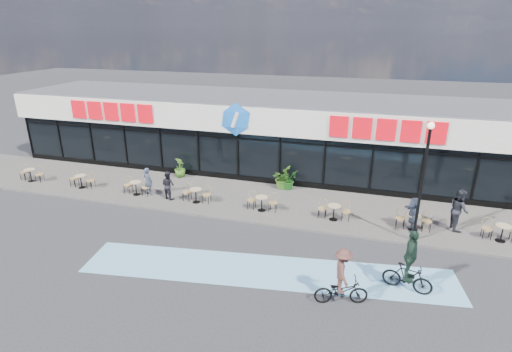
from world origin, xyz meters
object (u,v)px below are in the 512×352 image
Objects in this scene: lamp_post at (423,173)px; pedestrian_a at (413,214)px; potted_plant_right at (288,180)px; potted_plant_left at (180,168)px; patron_right at (168,185)px; cyclist_a at (342,281)px; pedestrian_b at (459,209)px; bistro_set_0 at (32,173)px; potted_plant_mid at (281,178)px; cyclist_b at (409,266)px; patron_left at (148,181)px.

lamp_post is 2.48m from pedestrian_a.
potted_plant_left is at bearing 179.96° from potted_plant_right.
patron_right is 0.74× the size of cyclist_a.
lamp_post reaches higher than potted_plant_right.
pedestrian_b is (1.94, 0.71, 0.16)m from pedestrian_a.
lamp_post is at bearing -3.02° from bistro_set_0.
bistro_set_0 is 14.67m from potted_plant_mid.
patron_right is at bearing -73.91° from potted_plant_left.
lamp_post is at bearing 120.84° from pedestrian_b.
pedestrian_a is (6.70, -3.17, 0.18)m from potted_plant_mid.
lamp_post is 4.23× the size of potted_plant_mid.
cyclist_b is at bearing 177.71° from patron_right.
cyclist_b is (12.94, -4.78, 0.11)m from patron_left.
patron_left is at bearing -156.53° from potted_plant_mid.
patron_right is 0.65× the size of cyclist_b.
lamp_post reaches higher than patron_left.
patron_left is 12.42m from cyclist_a.
potted_plant_right is 0.57× the size of pedestrian_b.
pedestrian_b is (15.32, 0.44, 0.19)m from patron_left.
cyclist_b reaches higher than patron_right.
patron_left is (-0.41, -2.92, 0.18)m from potted_plant_left.
potted_plant_left is at bearing 162.18° from lamp_post.
cyclist_a is at bearing -17.97° from bistro_set_0.
cyclist_b reaches higher than pedestrian_b.
patron_right is 12.08m from pedestrian_a.
cyclist_a reaches higher than potted_plant_right.
pedestrian_b reaches higher than potted_plant_right.
potted_plant_left is at bearing 138.93° from cyclist_a.
cyclist_b is (20.61, -4.64, 0.42)m from bistro_set_0.
potted_plant_right is at bearing 11.72° from bistro_set_0.
potted_plant_left is 0.77× the size of patron_right.
potted_plant_right is 7.07m from pedestrian_a.
pedestrian_a is 0.83× the size of pedestrian_b.
cyclist_a is (9.49, -5.94, -0.01)m from patron_right.
potted_plant_right is (0.39, 0.01, -0.07)m from potted_plant_mid.
potted_plant_left is 0.50× the size of cyclist_b.
pedestrian_a is (-0.02, 0.99, -2.27)m from lamp_post.
potted_plant_mid is 0.64× the size of pedestrian_b.
cyclist_b reaches higher than cyclist_a.
potted_plant_right is 0.53× the size of cyclist_a.
cyclist_a is (-2.60, -4.88, -2.31)m from lamp_post.
lamp_post is 2.51× the size of cyclist_a.
patron_left is 0.80× the size of pedestrian_b.
potted_plant_left is at bearing -84.34° from patron_left.
bistro_set_0 is at bearing -99.98° from pedestrian_a.
potted_plant_left is 0.96× the size of potted_plant_mid.
lamp_post reaches higher than cyclist_a.
cyclist_a reaches higher than pedestrian_b.
cyclist_a reaches higher than patron_right.
bistro_set_0 is 19.41m from cyclist_a.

